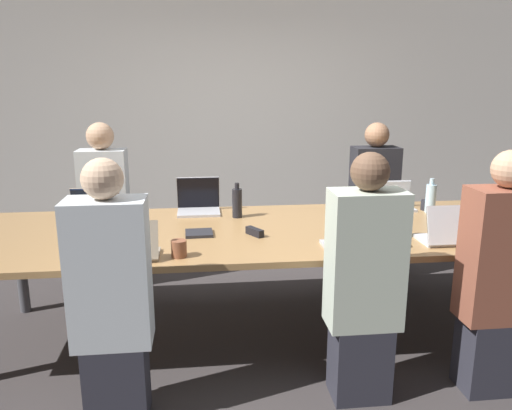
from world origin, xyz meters
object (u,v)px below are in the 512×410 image
Objects in this scene: bottle_far_right at (431,198)px; person_near_right at (498,279)px; cup_near_midright at (394,240)px; laptop_near_midright at (350,239)px; laptop_far_right at (393,201)px; person_far_right at (373,205)px; person_near_midright at (364,284)px; bottle_near_right at (399,222)px; laptop_near_left at (128,248)px; stapler at (255,232)px; cup_far_left at (129,213)px; person_far_left at (105,208)px; laptop_far_left at (96,209)px; cup_far_right at (426,205)px; laptop_near_right at (447,232)px; person_near_left at (111,300)px; cup_near_left at (179,249)px; bottle_far_midleft at (237,203)px; laptop_far_midleft at (198,202)px.

person_near_right reaches higher than bottle_far_right.
laptop_near_midright is at bearing 177.62° from cup_near_midright.
person_far_right reaches higher than laptop_far_right.
person_near_midright is (-0.92, -1.18, -0.19)m from bottle_far_right.
laptop_near_left is at bearing -172.65° from bottle_near_right.
bottle_far_right is 2.38m from laptop_near_left.
laptop_far_right is 1.15m from laptop_near_midright.
cup_near_midright is 0.68× the size of stapler.
bottle_near_right is 1.96m from cup_far_left.
person_far_right is 0.99× the size of person_far_left.
person_near_midright is (-0.67, -1.32, -0.14)m from laptop_far_right.
laptop_near_midright is 0.89× the size of laptop_far_left.
cup_far_right is 1.08m from cup_near_midright.
person_far_right is at bearing 9.49° from stapler.
person_near_left is at bearing 12.71° from laptop_near_right.
laptop_near_right reaches higher than cup_far_right.
cup_near_left is 0.38× the size of bottle_far_midleft.
bottle_far_right is at bearing 52.85° from cup_near_midright.
bottle_far_midleft reaches higher than cup_far_right.
laptop_far_right is 1.23× the size of bottle_near_right.
bottle_near_right is 0.18× the size of person_near_left.
laptop_near_midright is 1.68m from cup_far_left.
person_near_left is 1.46m from bottle_far_midleft.
cup_near_left is 0.97m from cup_far_left.
cup_near_midright is 2.20m from laptop_far_left.
laptop_far_right is 0.26m from cup_far_right.
person_far_right is 14.00× the size of cup_near_left.
stapler is at bearing -53.78° from person_near_midright.
person_near_left is (-2.27, -1.22, -0.20)m from bottle_far_right.
person_near_left is (-0.04, -0.38, -0.15)m from laptop_near_left.
laptop_near_midright is at bearing -178.45° from laptop_near_left.
laptop_near_midright is (-0.90, -0.80, -0.05)m from bottle_far_right.
cup_far_right is 0.32× the size of bottle_far_midleft.
cup_near_left is at bearing -55.44° from laptop_far_left.
person_far_right is at bearing 23.50° from bottle_far_midleft.
laptop_near_right is at bearing -20.92° from laptop_far_left.
bottle_far_right is 0.81m from laptop_near_right.
laptop_near_left is 1.36m from person_near_midright.
laptop_near_midright is (-0.39, -0.19, -0.04)m from bottle_near_right.
cup_far_right is 2.34m from cup_far_left.
person_far_left is (-2.48, 1.85, 0.02)m from person_near_right.
bottle_far_right is 1.80× the size of stapler.
person_far_right is at bearing 78.32° from bottle_near_right.
bottle_far_right is 2.66× the size of cup_near_left.
person_far_left reaches higher than laptop_near_midright.
cup_far_left is (0.26, -0.07, -0.02)m from laptop_far_left.
bottle_near_right is 0.75× the size of laptop_far_midleft.
person_near_left is (-2.01, -1.79, -0.01)m from person_far_right.
bottle_near_right is at bearing -101.68° from person_far_right.
laptop_near_midright is 0.40m from person_near_midright.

